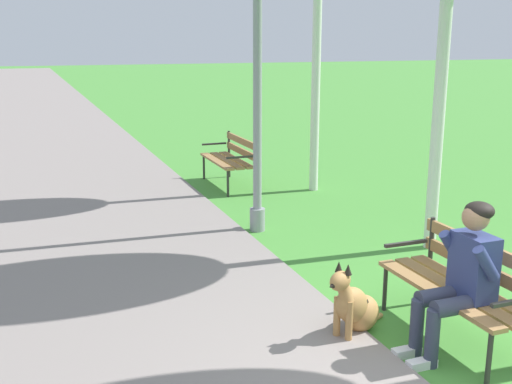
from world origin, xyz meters
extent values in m
cube|color=gray|center=(-2.39, 24.00, 0.02)|extent=(4.23, 60.00, 0.04)
cube|color=olive|center=(0.16, 0.94, 0.45)|extent=(0.14, 1.50, 0.04)
cube|color=olive|center=(0.34, 0.94, 0.45)|extent=(0.14, 1.50, 0.04)
cube|color=olive|center=(0.51, 0.94, 0.45)|extent=(0.14, 1.50, 0.04)
cube|color=olive|center=(0.62, 0.94, 0.59)|extent=(0.04, 1.50, 0.11)
cube|color=olive|center=(0.62, 0.94, 0.77)|extent=(0.04, 1.50, 0.11)
cylinder|color=#2D2B28|center=(0.14, 1.63, 0.23)|extent=(0.04, 0.04, 0.45)
cylinder|color=#2D2B28|center=(0.62, 1.63, 0.43)|extent=(0.04, 0.04, 0.85)
cube|color=#2D2B28|center=(0.34, 1.63, 0.63)|extent=(0.45, 0.04, 0.03)
cylinder|color=#2D2B28|center=(0.14, 0.25, 0.23)|extent=(0.04, 0.04, 0.45)
cube|color=olive|center=(0.14, 6.89, 0.45)|extent=(0.14, 1.50, 0.04)
cube|color=olive|center=(0.32, 6.89, 0.45)|extent=(0.14, 1.50, 0.04)
cube|color=olive|center=(0.49, 6.89, 0.45)|extent=(0.14, 1.50, 0.04)
cube|color=olive|center=(0.60, 6.89, 0.59)|extent=(0.04, 1.50, 0.11)
cube|color=olive|center=(0.60, 6.89, 0.77)|extent=(0.04, 1.50, 0.11)
cylinder|color=#2D2B28|center=(0.12, 7.58, 0.23)|extent=(0.04, 0.04, 0.45)
cylinder|color=#2D2B28|center=(0.60, 7.58, 0.43)|extent=(0.04, 0.04, 0.85)
cube|color=#2D2B28|center=(0.32, 7.58, 0.63)|extent=(0.45, 0.04, 0.03)
cylinder|color=#2D2B28|center=(0.12, 6.20, 0.23)|extent=(0.04, 0.04, 0.45)
cylinder|color=#2D2B28|center=(0.60, 6.20, 0.43)|extent=(0.04, 0.04, 0.85)
cube|color=#2D2B28|center=(0.32, 6.20, 0.63)|extent=(0.45, 0.04, 0.03)
cylinder|color=#33384C|center=(0.13, 0.82, 0.47)|extent=(0.42, 0.14, 0.14)
cylinder|color=#33384C|center=(-0.08, 0.82, 0.24)|extent=(0.11, 0.11, 0.47)
cube|color=silver|center=(-0.16, 0.82, 0.04)|extent=(0.24, 0.09, 0.07)
cylinder|color=#33384C|center=(0.13, 0.62, 0.47)|extent=(0.42, 0.14, 0.14)
cylinder|color=#33384C|center=(-0.08, 0.62, 0.24)|extent=(0.11, 0.11, 0.47)
cube|color=silver|center=(-0.16, 0.62, 0.04)|extent=(0.24, 0.09, 0.07)
cube|color=navy|center=(0.34, 0.72, 0.73)|extent=(0.22, 0.36, 0.52)
cylinder|color=navy|center=(0.28, 0.92, 0.83)|extent=(0.25, 0.09, 0.30)
cylinder|color=navy|center=(0.28, 0.52, 0.83)|extent=(0.25, 0.09, 0.30)
sphere|color=#A37556|center=(0.32, 0.72, 1.13)|extent=(0.21, 0.21, 0.21)
ellipsoid|color=black|center=(0.35, 0.72, 1.18)|extent=(0.22, 0.23, 0.14)
ellipsoid|color=#B27F47|center=(-0.28, 1.35, 0.16)|extent=(0.45, 0.41, 0.32)
ellipsoid|color=#B27F47|center=(-0.41, 1.28, 0.29)|extent=(0.55, 0.42, 0.48)
ellipsoid|color=black|center=(-0.37, 1.30, 0.32)|extent=(0.40, 0.33, 0.27)
cylinder|color=#B27F47|center=(-0.55, 1.27, 0.19)|extent=(0.06, 0.06, 0.38)
cylinder|color=#B27F47|center=(-0.50, 1.17, 0.19)|extent=(0.06, 0.06, 0.38)
cylinder|color=#B27F47|center=(-0.51, 1.23, 0.43)|extent=(0.17, 0.20, 0.19)
ellipsoid|color=#B27F47|center=(-0.58, 1.19, 0.56)|extent=(0.26, 0.22, 0.16)
cone|color=black|center=(-0.67, 1.15, 0.55)|extent=(0.13, 0.13, 0.09)
cone|color=black|center=(-0.56, 1.25, 0.66)|extent=(0.06, 0.06, 0.09)
cone|color=black|center=(-0.52, 1.17, 0.66)|extent=(0.06, 0.06, 0.09)
cylinder|color=#B27F47|center=(-0.10, 1.44, 0.03)|extent=(0.27, 0.17, 0.04)
cylinder|color=gray|center=(-0.09, 4.35, 0.15)|extent=(0.20, 0.20, 0.30)
cylinder|color=gray|center=(-0.09, 4.35, 2.19)|extent=(0.11, 0.11, 4.38)
cylinder|color=silver|center=(1.63, 2.98, 1.85)|extent=(0.15, 0.15, 3.70)
cylinder|color=silver|center=(1.60, 6.13, 2.21)|extent=(0.14, 0.14, 4.42)
camera|label=1|loc=(-2.87, -2.92, 2.46)|focal=43.31mm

